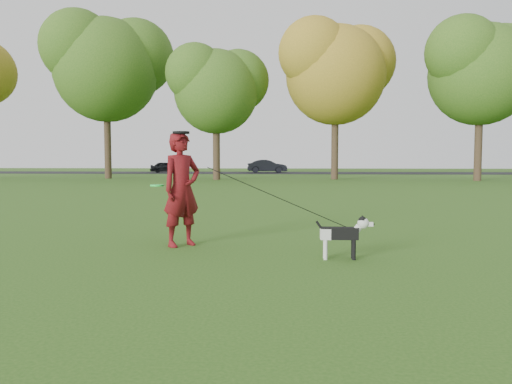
# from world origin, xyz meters

# --- Properties ---
(ground) EXTENTS (120.00, 120.00, 0.00)m
(ground) POSITION_xyz_m (0.00, 0.00, 0.00)
(ground) COLOR #285116
(ground) RESTS_ON ground
(road) EXTENTS (120.00, 7.00, 0.02)m
(road) POSITION_xyz_m (0.00, 40.00, 0.01)
(road) COLOR black
(road) RESTS_ON ground
(man) EXTENTS (0.83, 0.83, 1.94)m
(man) POSITION_xyz_m (-1.10, 0.46, 0.97)
(man) COLOR #540C0E
(man) RESTS_ON ground
(dog) EXTENTS (0.87, 0.17, 0.66)m
(dog) POSITION_xyz_m (1.54, -0.51, 0.40)
(dog) COLOR black
(dog) RESTS_ON ground
(car_left) EXTENTS (3.30, 1.83, 1.06)m
(car_left) POSITION_xyz_m (-10.94, 40.00, 0.55)
(car_left) COLOR black
(car_left) RESTS_ON road
(car_mid) EXTENTS (3.92, 1.71, 1.25)m
(car_mid) POSITION_xyz_m (-1.13, 40.00, 0.65)
(car_mid) COLOR black
(car_mid) RESTS_ON road
(man_held_items) EXTENTS (3.26, 1.11, 1.51)m
(man_held_items) POSITION_xyz_m (0.50, -0.05, 0.90)
(man_held_items) COLOR #20FF47
(man_held_items) RESTS_ON ground
(tree_row) EXTENTS (51.74, 8.86, 12.01)m
(tree_row) POSITION_xyz_m (-1.43, 26.07, 7.41)
(tree_row) COLOR #38281C
(tree_row) RESTS_ON ground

